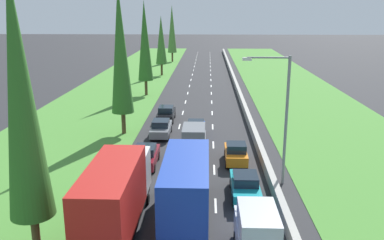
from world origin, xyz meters
The scene contains 21 objects.
ground_plane centered at (0.00, 60.00, 0.00)m, with size 300.00×300.00×0.00m, color #28282B.
grass_verge_left centered at (-12.65, 60.00, 0.02)m, with size 14.00×140.00×0.04m, color #478433.
grass_verge_right centered at (14.35, 60.00, 0.02)m, with size 14.00×140.00×0.04m, color #478433.
median_barrier centered at (5.70, 60.00, 0.42)m, with size 0.44×120.00×0.85m, color #9E9B93.
lane_markings centered at (0.00, 60.00, 0.01)m, with size 3.64×116.00×0.01m.
silver_van_right_lane centered at (3.61, 15.15, 1.40)m, with size 1.96×4.90×2.82m.
teal_sedan_right_lane_third centered at (3.68, 22.33, 0.81)m, with size 1.82×4.50×1.64m.
orange_hatchback_right_lane centered at (3.48, 28.51, 0.84)m, with size 1.74×3.90×1.72m.
blue_box_truck_centre_lane centered at (0.06, 18.86, 2.18)m, with size 2.46×9.40×4.18m.
red_box_truck_left_lane centered at (-3.69, 17.62, 2.18)m, with size 2.46×9.40×4.18m.
maroon_sedan_left_lane centered at (-3.63, 27.70, 0.81)m, with size 1.82×4.50×1.64m.
grey_sedan_left_lane centered at (-3.30, 35.56, 0.81)m, with size 1.82×4.50×1.64m.
grey_van_centre_lane centered at (0.10, 29.31, 1.40)m, with size 1.96×4.90×2.82m.
blue_hatchback_centre_lane centered at (0.10, 35.33, 0.84)m, with size 1.74×3.90×1.72m.
black_sedan_left_lane centered at (-3.38, 41.35, 0.81)m, with size 1.82×4.50×1.64m.
poplar_tree_nearest centered at (-7.27, 15.38, 8.08)m, with size 2.15×2.15×14.05m.
poplar_tree_second centered at (-7.08, 36.23, 8.19)m, with size 2.16×2.16×14.28m.
poplar_tree_third centered at (-7.66, 55.35, 7.69)m, with size 2.13×2.13×13.27m.
poplar_tree_fourth centered at (-7.45, 73.91, 6.54)m, with size 2.07×2.07×10.97m.
poplar_tree_fifth centered at (-7.27, 95.26, 7.61)m, with size 2.13×2.13×13.11m.
street_light_mast centered at (6.20, 24.69, 5.23)m, with size 3.20×0.28×9.00m.
Camera 1 is at (1.17, -2.46, 11.84)m, focal length 38.37 mm.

